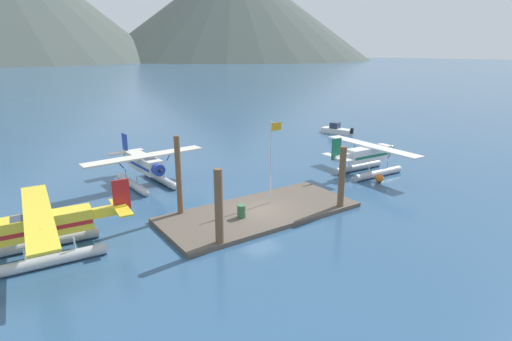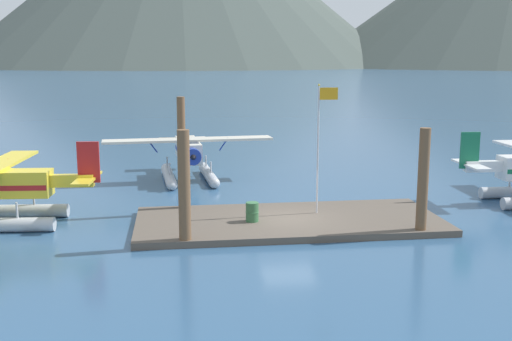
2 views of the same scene
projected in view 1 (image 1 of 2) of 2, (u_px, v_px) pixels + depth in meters
name	position (u px, v px, depth m)	size (l,w,h in m)	color
ground_plane	(260.00, 214.00, 28.63)	(1200.00, 1200.00, 0.00)	#2D5175
dock_platform	(260.00, 212.00, 28.59)	(14.01, 6.14, 0.30)	brown
piling_near_left	(219.00, 209.00, 23.13)	(0.49, 0.49, 4.80)	brown
piling_near_right	(342.00, 179.00, 28.76)	(0.46, 0.46, 4.71)	brown
piling_far_left	(179.00, 177.00, 27.33)	(0.39, 0.39, 5.76)	brown
flagpole	(272.00, 153.00, 28.96)	(0.95, 0.10, 6.12)	silver
fuel_drum	(241.00, 211.00, 27.19)	(0.62, 0.62, 0.88)	#33663D
mooring_buoy	(379.00, 178.00, 35.52)	(0.73, 0.73, 0.73)	orange
mountain_ridge_centre_peak	(233.00, 10.00, 510.22)	(346.53, 346.53, 123.43)	#424C47
seaplane_cream_bow_left	(145.00, 167.00, 34.50)	(10.47, 7.97, 3.84)	#B7BABF
seaplane_white_stbd_fwd	(369.00, 157.00, 37.74)	(7.98, 10.45, 3.84)	#B7BABF
seaplane_yellow_port_fwd	(46.00, 230.00, 22.33)	(7.97, 10.48, 3.84)	#B7BABF
boat_white_open_east	(336.00, 130.00, 56.74)	(2.74, 4.72, 1.50)	silver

